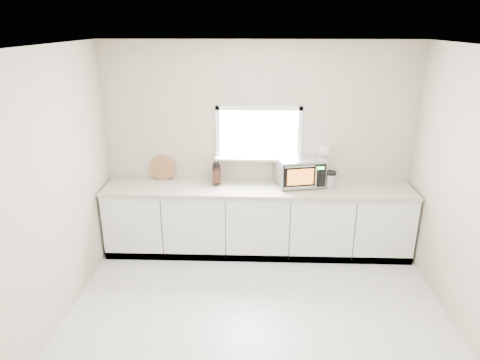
{
  "coord_description": "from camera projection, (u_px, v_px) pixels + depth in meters",
  "views": [
    {
      "loc": [
        -0.05,
        -3.38,
        2.89
      ],
      "look_at": [
        -0.22,
        1.55,
        1.07
      ],
      "focal_mm": 32.0,
      "sensor_mm": 36.0,
      "label": 1
    }
  ],
  "objects": [
    {
      "name": "microwave",
      "position": [
        299.0,
        171.0,
        5.45
      ],
      "size": [
        0.64,
        0.55,
        0.36
      ],
      "rotation": [
        0.0,
        0.0,
        0.21
      ],
      "color": "black",
      "rests_on": "countertop"
    },
    {
      "name": "knife_block",
      "position": [
        216.0,
        173.0,
        5.51
      ],
      "size": [
        0.13,
        0.24,
        0.33
      ],
      "rotation": [
        0.0,
        0.0,
        0.12
      ],
      "color": "#412517",
      "rests_on": "countertop"
    },
    {
      "name": "coffee_grinder",
      "position": [
        331.0,
        180.0,
        5.35
      ],
      "size": [
        0.16,
        0.16,
        0.23
      ],
      "rotation": [
        0.0,
        0.0,
        0.22
      ],
      "color": "#B6B9BE",
      "rests_on": "countertop"
    },
    {
      "name": "cutting_board",
      "position": [
        163.0,
        168.0,
        5.65
      ],
      "size": [
        0.33,
        0.08,
        0.33
      ],
      "primitive_type": "cylinder",
      "rotation": [
        1.4,
        0.0,
        0.0
      ],
      "color": "#9F6B3D",
      "rests_on": "countertop"
    },
    {
      "name": "ground",
      "position": [
        257.0,
        338.0,
        4.16
      ],
      "size": [
        4.0,
        4.0,
        0.0
      ],
      "primitive_type": "plane",
      "color": "beige",
      "rests_on": "ground"
    },
    {
      "name": "cabinets",
      "position": [
        257.0,
        221.0,
        5.6
      ],
      "size": [
        3.92,
        0.6,
        0.88
      ],
      "primitive_type": "cube",
      "color": "silver",
      "rests_on": "ground"
    },
    {
      "name": "countertop",
      "position": [
        258.0,
        189.0,
        5.44
      ],
      "size": [
        3.92,
        0.64,
        0.04
      ],
      "primitive_type": "cube",
      "color": "#B5A795",
      "rests_on": "cabinets"
    },
    {
      "name": "back_wall",
      "position": [
        258.0,
        147.0,
        5.56
      ],
      "size": [
        4.0,
        0.17,
        2.7
      ],
      "color": "#B4A68F",
      "rests_on": "ground"
    }
  ]
}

